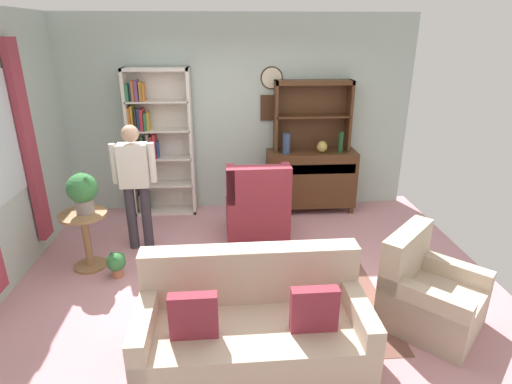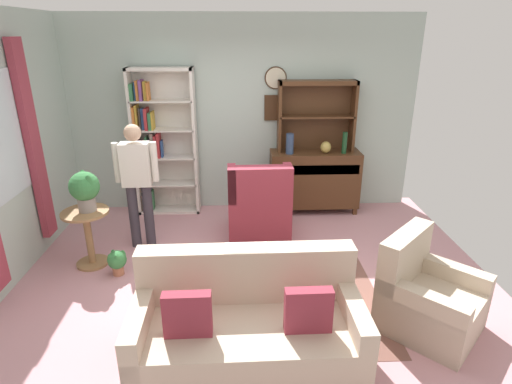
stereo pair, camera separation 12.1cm
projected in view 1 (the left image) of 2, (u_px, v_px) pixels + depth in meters
name	position (u px, v px, depth m)	size (l,w,h in m)	color
ground_plane	(248.00, 280.00, 4.59)	(5.40, 4.60, 0.02)	#C68C93
wall_back	(240.00, 116.00, 6.06)	(5.00, 0.09, 2.80)	#ADC1B7
area_rug	(269.00, 294.00, 4.32)	(2.27, 1.96, 0.01)	brown
bookshelf	(156.00, 144.00, 5.94)	(0.90, 0.30, 2.10)	silver
sideboard	(311.00, 178.00, 6.20)	(1.30, 0.45, 0.92)	#4C2D19
sideboard_hutch	(313.00, 106.00, 5.92)	(1.10, 0.26, 1.00)	#4C2D19
vase_tall	(286.00, 143.00, 5.90)	(0.11, 0.11, 0.29)	#33476B
vase_round	(322.00, 147.00, 5.97)	(0.15, 0.15, 0.17)	tan
bottle_wine	(341.00, 142.00, 5.94)	(0.07, 0.07, 0.31)	#194223
couch_floral	(253.00, 328.00, 3.35)	(1.81, 0.88, 0.90)	beige
armchair_floral	(428.00, 296.00, 3.80)	(1.08, 1.08, 0.88)	beige
wingback_chair	(257.00, 211.00, 5.36)	(0.80, 0.82, 1.05)	maroon
plant_stand	(86.00, 234.00, 4.68)	(0.52, 0.52, 0.67)	#997047
potted_plant_large	(82.00, 190.00, 4.52)	(0.33, 0.33, 0.45)	gray
potted_plant_small	(116.00, 263.00, 4.57)	(0.21, 0.21, 0.29)	#AD6B4C
person_reading	(135.00, 179.00, 4.95)	(0.52, 0.21, 1.56)	#38333D
coffee_table	(261.00, 261.00, 4.26)	(0.80, 0.50, 0.42)	#4C2D19
book_stack	(252.00, 249.00, 4.32)	(0.20, 0.16, 0.05)	gray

